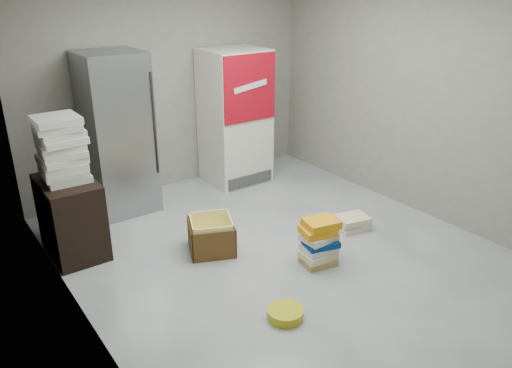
{
  "coord_description": "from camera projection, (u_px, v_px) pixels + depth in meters",
  "views": [
    {
      "loc": [
        -2.85,
        -3.39,
        2.65
      ],
      "look_at": [
        0.08,
        0.7,
        0.56
      ],
      "focal_mm": 35.0,
      "sensor_mm": 36.0,
      "label": 1
    }
  ],
  "objects": [
    {
      "name": "ground",
      "position": [
        290.0,
        258.0,
        5.09
      ],
      "size": [
        5.0,
        5.0,
        0.0
      ],
      "primitive_type": "plane",
      "color": "#B4B4AF",
      "rests_on": "ground"
    },
    {
      "name": "room_shell",
      "position": [
        295.0,
        82.0,
        4.4
      ],
      "size": [
        4.04,
        5.04,
        2.82
      ],
      "color": "gray",
      "rests_on": "ground"
    },
    {
      "name": "steel_fridge",
      "position": [
        117.0,
        134.0,
        5.84
      ],
      "size": [
        0.7,
        0.72,
        1.9
      ],
      "color": "#9C9EA4",
      "rests_on": "ground"
    },
    {
      "name": "coke_cooler",
      "position": [
        235.0,
        117.0,
        6.74
      ],
      "size": [
        0.8,
        0.73,
        1.8
      ],
      "color": "silver",
      "rests_on": "ground"
    },
    {
      "name": "wood_shelf",
      "position": [
        71.0,
        217.0,
        5.06
      ],
      "size": [
        0.5,
        0.8,
        0.8
      ],
      "primitive_type": "cube",
      "color": "black",
      "rests_on": "ground"
    },
    {
      "name": "supply_box_stack",
      "position": [
        61.0,
        149.0,
        4.78
      ],
      "size": [
        0.44,
        0.44,
        0.65
      ],
      "color": "silver",
      "rests_on": "wood_shelf"
    },
    {
      "name": "phonebook_stack_main",
      "position": [
        319.0,
        242.0,
        4.91
      ],
      "size": [
        0.41,
        0.35,
        0.48
      ],
      "rotation": [
        0.0,
        0.0,
        -0.15
      ],
      "color": "#A0884C",
      "rests_on": "ground"
    },
    {
      "name": "phonebook_stack_side",
      "position": [
        352.0,
        222.0,
        5.65
      ],
      "size": [
        0.41,
        0.37,
        0.16
      ],
      "rotation": [
        0.0,
        0.0,
        -0.27
      ],
      "color": "beige",
      "rests_on": "ground"
    },
    {
      "name": "cardboard_box",
      "position": [
        211.0,
        238.0,
        5.18
      ],
      "size": [
        0.59,
        0.59,
        0.37
      ],
      "rotation": [
        0.0,
        0.0,
        -0.39
      ],
      "color": "yellow",
      "rests_on": "ground"
    },
    {
      "name": "bucket_lid",
      "position": [
        285.0,
        313.0,
        4.18
      ],
      "size": [
        0.38,
        0.38,
        0.08
      ],
      "primitive_type": "cylinder",
      "rotation": [
        0.0,
        0.0,
        -0.27
      ],
      "color": "gold",
      "rests_on": "ground"
    }
  ]
}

